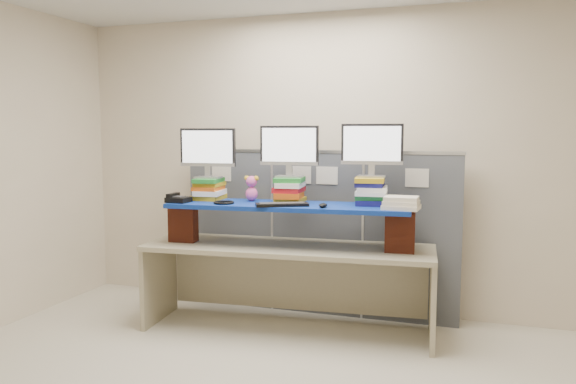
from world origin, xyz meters
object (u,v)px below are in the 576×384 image
(blue_board, at_px, (288,206))
(keyboard, at_px, (282,204))
(monitor_center, at_px, (289,148))
(desk_phone, at_px, (178,199))
(desk, at_px, (288,263))
(monitor_left, at_px, (208,150))
(monitor_right, at_px, (372,147))

(blue_board, xyz_separation_m, keyboard, (-0.00, -0.15, 0.03))
(monitor_center, bearing_deg, blue_board, -81.57)
(monitor_center, distance_m, desk_phone, 1.05)
(desk_phone, bearing_deg, keyboard, 5.66)
(blue_board, height_order, desk_phone, desk_phone)
(keyboard, bearing_deg, blue_board, 62.55)
(desk, bearing_deg, monitor_center, 98.43)
(desk, bearing_deg, monitor_left, 171.09)
(monitor_center, bearing_deg, desk_phone, -165.61)
(monitor_right, bearing_deg, keyboard, -159.22)
(blue_board, height_order, monitor_center, monitor_center)
(monitor_right, distance_m, keyboard, 0.88)
(blue_board, height_order, keyboard, keyboard)
(desk, distance_m, monitor_center, 0.97)
(monitor_left, relative_size, monitor_center, 1.00)
(keyboard, bearing_deg, monitor_left, 138.82)
(keyboard, bearing_deg, desk, 62.55)
(monitor_left, relative_size, desk_phone, 2.70)
(keyboard, bearing_deg, desk_phone, 156.79)
(desk, distance_m, desk_phone, 1.09)
(monitor_left, height_order, monitor_right, monitor_right)
(blue_board, bearing_deg, monitor_right, 9.86)
(desk, xyz_separation_m, monitor_center, (-0.03, 0.12, 0.97))
(monitor_left, height_order, desk_phone, monitor_left)
(desk, height_order, keyboard, keyboard)
(blue_board, xyz_separation_m, monitor_right, (0.67, 0.18, 0.50))
(desk, distance_m, blue_board, 0.48)
(monitor_center, xyz_separation_m, monitor_right, (0.70, 0.06, 0.01))
(blue_board, distance_m, keyboard, 0.15)
(desk_phone, bearing_deg, monitor_center, 21.73)
(monitor_right, distance_m, desk_phone, 1.70)
(desk, height_order, desk_phone, desk_phone)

